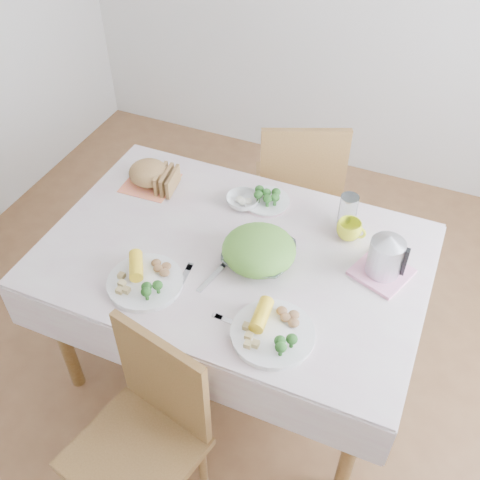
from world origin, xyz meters
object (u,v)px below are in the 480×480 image
at_px(dining_table, 234,314).
at_px(dinner_plate_right, 273,334).
at_px(dinner_plate_left, 145,283).
at_px(chair_near, 133,450).
at_px(yellow_mug, 349,230).
at_px(salad_bowl, 259,256).
at_px(electric_kettle, 387,251).
at_px(chair_far, 297,188).

relative_size(dining_table, dinner_plate_right, 4.79).
xyz_separation_m(dinner_plate_left, dinner_plate_right, (0.52, -0.03, 0.00)).
xyz_separation_m(dining_table, dinner_plate_left, (-0.23, -0.29, 0.40)).
distance_m(chair_near, dinner_plate_right, 0.63).
distance_m(dinner_plate_right, yellow_mug, 0.59).
relative_size(dining_table, salad_bowl, 5.22).
bearing_deg(chair_near, dining_table, 98.73).
xyz_separation_m(dinner_plate_left, yellow_mug, (0.63, 0.55, 0.03)).
bearing_deg(chair_near, dinner_plate_right, 64.62).
xyz_separation_m(salad_bowl, electric_kettle, (0.45, 0.12, 0.09)).
bearing_deg(chair_far, electric_kettle, 105.28).
distance_m(salad_bowl, yellow_mug, 0.39).
distance_m(dining_table, electric_kettle, 0.77).
bearing_deg(chair_near, electric_kettle, 67.38).
bearing_deg(chair_near, yellow_mug, 79.04).
distance_m(dinner_plate_left, dinner_plate_right, 0.52).
bearing_deg(yellow_mug, electric_kettle, -40.57).
relative_size(dinner_plate_left, electric_kettle, 1.58).
relative_size(chair_near, electric_kettle, 4.97).
relative_size(dining_table, chair_far, 1.47).
bearing_deg(chair_far, chair_near, 65.58).
xyz_separation_m(chair_far, dinner_plate_left, (-0.23, -1.13, 0.31)).
xyz_separation_m(chair_near, chair_far, (0.05, 1.60, 0.00)).
relative_size(salad_bowl, dinner_plate_left, 0.94).
height_order(dinner_plate_right, electric_kettle, electric_kettle).
height_order(chair_near, salad_bowl, chair_near).
relative_size(dinner_plate_left, yellow_mug, 2.80).
xyz_separation_m(chair_far, dinner_plate_right, (0.29, -1.17, 0.31)).
bearing_deg(salad_bowl, electric_kettle, 15.40).
height_order(dining_table, yellow_mug, yellow_mug).
relative_size(salad_bowl, dinner_plate_right, 0.92).
xyz_separation_m(chair_near, dinner_plate_left, (-0.18, 0.47, 0.31)).
height_order(dinner_plate_left, dinner_plate_right, same).
distance_m(chair_far, electric_kettle, 1.02).
bearing_deg(chair_far, salad_bowl, 75.01).
distance_m(salad_bowl, dinner_plate_left, 0.44).
bearing_deg(electric_kettle, dinner_plate_left, -158.83).
bearing_deg(dinner_plate_left, yellow_mug, 41.19).
height_order(chair_far, dinner_plate_left, chair_far).
relative_size(dining_table, dinner_plate_left, 4.90).
height_order(chair_near, yellow_mug, chair_near).
bearing_deg(dinner_plate_right, dinner_plate_left, 176.26).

